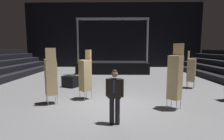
# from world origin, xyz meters

# --- Properties ---
(ground_plane) EXTENTS (22.00, 30.00, 0.10)m
(ground_plane) POSITION_xyz_m (0.00, 0.00, -0.05)
(ground_plane) COLOR slate
(arena_end_wall) EXTENTS (22.00, 0.30, 8.00)m
(arena_end_wall) POSITION_xyz_m (0.00, 15.00, 4.00)
(arena_end_wall) COLOR black
(arena_end_wall) RESTS_ON ground_plane
(stage_riser) EXTENTS (6.71, 3.12, 5.04)m
(stage_riser) POSITION_xyz_m (-0.00, 9.71, 0.60)
(stage_riser) COLOR black
(stage_riser) RESTS_ON ground_plane
(man_with_tie) EXTENTS (0.57, 0.30, 1.73)m
(man_with_tie) POSITION_xyz_m (0.20, -1.91, 0.98)
(man_with_tie) COLOR black
(man_with_tie) RESTS_ON ground_plane
(chair_stack_front_left) EXTENTS (0.60, 0.60, 2.22)m
(chair_stack_front_left) POSITION_xyz_m (4.77, 3.15, 1.11)
(chair_stack_front_left) COLOR #B2B5BA
(chair_stack_front_left) RESTS_ON ground_plane
(chair_stack_front_right) EXTENTS (0.60, 0.60, 1.71)m
(chair_stack_front_right) POSITION_xyz_m (-4.78, 6.80, 0.86)
(chair_stack_front_right) COLOR #B2B5BA
(chair_stack_front_right) RESTS_ON ground_plane
(chair_stack_mid_left) EXTENTS (0.62, 0.62, 2.31)m
(chair_stack_mid_left) POSITION_xyz_m (-1.16, 0.76, 1.15)
(chair_stack_mid_left) COLOR #B2B5BA
(chair_stack_mid_left) RESTS_ON ground_plane
(chair_stack_mid_centre) EXTENTS (0.62, 0.62, 2.56)m
(chair_stack_mid_centre) POSITION_xyz_m (2.53, -0.50, 1.28)
(chair_stack_mid_centre) COLOR #B2B5BA
(chair_stack_mid_centre) RESTS_ON ground_plane
(chair_stack_rear_left) EXTENTS (0.60, 0.60, 2.39)m
(chair_stack_rear_left) POSITION_xyz_m (-2.50, 0.04, 1.19)
(chair_stack_rear_left) COLOR #B2B5BA
(chair_stack_rear_left) RESTS_ON ground_plane
(equipment_road_case) EXTENTS (1.08, 0.95, 0.69)m
(equipment_road_case) POSITION_xyz_m (-2.54, 3.29, 0.34)
(equipment_road_case) COLOR black
(equipment_road_case) RESTS_ON ground_plane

